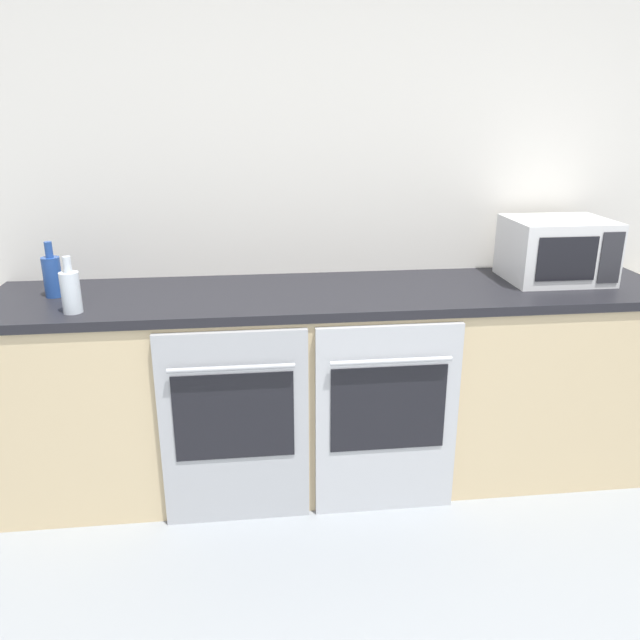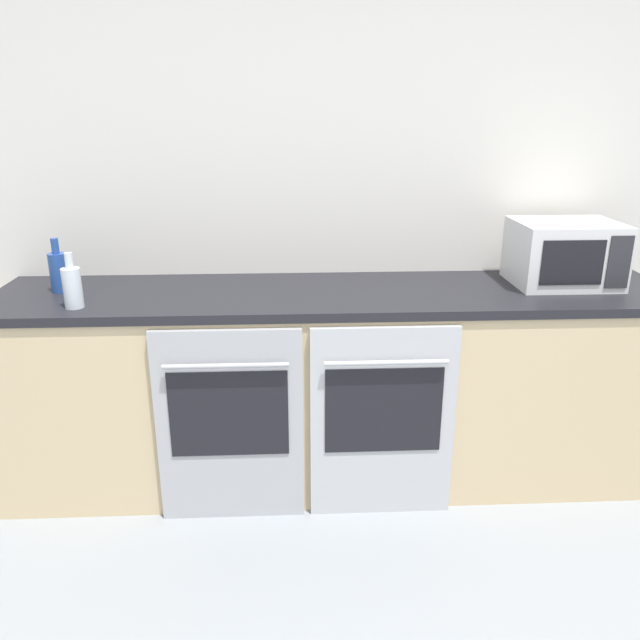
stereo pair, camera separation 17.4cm
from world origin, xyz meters
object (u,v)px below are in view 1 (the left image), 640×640
bottle_blue (52,275)px  bottle_clear (71,291)px  oven_right (387,420)px  oven_left (235,428)px  microwave (556,250)px

bottle_blue → bottle_clear: (0.14, -0.24, -0.00)m
oven_right → bottle_clear: (-1.27, 0.14, 0.58)m
oven_left → bottle_clear: bottle_clear is taller
oven_right → bottle_clear: bearing=173.7°
microwave → oven_left: bearing=-165.4°
oven_left → microwave: bearing=14.6°
oven_right → microwave: microwave is taller
microwave → bottle_clear: (-2.15, -0.26, -0.05)m
microwave → oven_right: bearing=-155.6°
bottle_blue → oven_right: bearing=-15.2°
microwave → bottle_blue: size_ratio=1.90×
oven_right → bottle_blue: bottle_blue is taller
oven_right → microwave: bearing=24.4°
oven_left → microwave: (1.52, 0.40, 0.63)m
microwave → bottle_blue: bearing=-179.6°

